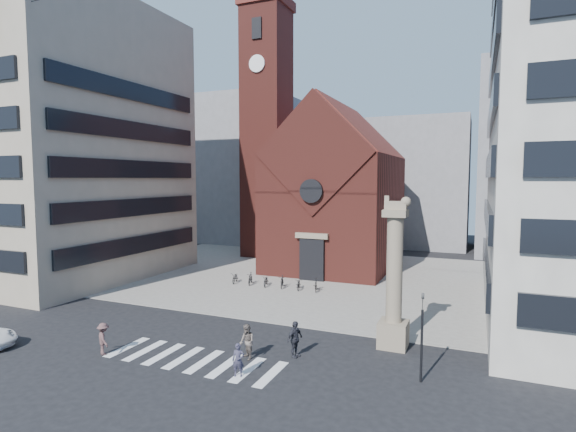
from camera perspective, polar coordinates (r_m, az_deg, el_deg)
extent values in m
plane|color=black|center=(28.22, -9.19, -15.24)|extent=(120.00, 120.00, 0.00)
cube|color=#9B978D|center=(44.81, 3.98, -7.63)|extent=(46.00, 30.00, 0.05)
cube|color=maroon|center=(49.61, 6.28, 0.54)|extent=(12.00, 16.00, 12.00)
cube|color=maroon|center=(49.92, 6.48, 7.45)|extent=(12.00, 15.40, 12.00)
cube|color=maroon|center=(42.00, 3.19, 7.99)|extent=(11.76, 0.50, 11.76)
cylinder|color=black|center=(41.52, 2.96, 3.20)|extent=(2.20, 0.30, 2.20)
cube|color=black|center=(42.43, 3.04, -5.60)|extent=(2.40, 0.30, 4.00)
cube|color=gray|center=(42.03, 3.03, -2.53)|extent=(3.20, 0.40, 0.50)
cube|color=maroon|center=(56.17, -2.70, 10.24)|extent=(5.00, 5.00, 30.00)
cube|color=maroon|center=(59.72, -2.76, 25.31)|extent=(5.50, 5.50, 1.20)
cylinder|color=white|center=(55.23, -3.97, 18.76)|extent=(2.00, 0.20, 2.00)
cube|color=black|center=(56.33, -4.00, 22.71)|extent=(1.20, 0.20, 2.40)
cube|color=tan|center=(50.23, -26.94, 8.10)|extent=(18.00, 20.00, 26.00)
cube|color=gray|center=(71.18, -5.77, 5.84)|extent=(16.00, 14.00, 22.00)
cube|color=gray|center=(67.89, 16.09, 4.04)|extent=(14.00, 12.00, 18.00)
cube|color=gray|center=(64.90, 30.07, 6.22)|extent=(16.00, 14.00, 24.00)
cube|color=gray|center=(27.23, 13.21, -14.40)|extent=(1.60, 1.60, 1.50)
cylinder|color=gray|center=(26.24, 13.37, -6.63)|extent=(0.90, 0.90, 6.00)
cube|color=gray|center=(25.81, 13.50, 0.35)|extent=(1.30, 1.30, 0.40)
cube|color=gray|center=(25.78, 13.52, 1.24)|extent=(1.20, 0.50, 0.55)
sphere|color=gray|center=(25.69, 14.74, 1.76)|extent=(0.56, 0.56, 0.56)
cube|color=gray|center=(25.85, 12.44, 2.15)|extent=(0.25, 0.15, 0.35)
cylinder|color=black|center=(22.90, 16.60, -15.56)|extent=(0.12, 0.12, 3.50)
imported|color=black|center=(22.25, 16.74, -10.35)|extent=(0.13, 0.16, 0.80)
imported|color=#343245|center=(23.06, -6.34, -17.72)|extent=(0.69, 0.57, 1.64)
imported|color=#665A52|center=(24.95, -5.25, -15.64)|extent=(1.16, 1.12, 1.88)
imported|color=#27272F|center=(25.12, 0.87, -15.36)|extent=(0.82, 1.25, 1.97)
imported|color=brown|center=(27.39, -22.39, -14.23)|extent=(1.31, 1.14, 1.76)
imported|color=black|center=(42.05, -6.73, -7.78)|extent=(1.13, 1.90, 0.95)
imported|color=black|center=(41.30, -4.81, -7.92)|extent=(0.99, 1.81, 1.05)
imported|color=black|center=(40.61, -2.82, -8.20)|extent=(1.13, 1.90, 0.95)
imported|color=black|center=(39.95, -0.76, -8.34)|extent=(0.99, 1.81, 1.05)
imported|color=black|center=(39.37, 1.37, -8.61)|extent=(1.13, 1.90, 0.95)
imported|color=black|center=(38.82, 3.56, -8.73)|extent=(0.99, 1.81, 1.05)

